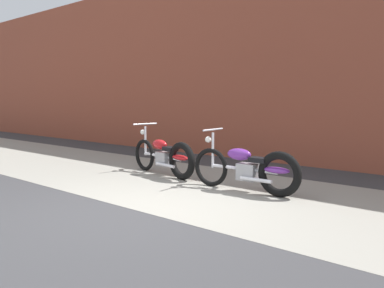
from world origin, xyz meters
The scene contains 5 objects.
ground_plane centered at (0.00, 0.00, 0.00)m, with size 80.00×80.00×0.00m, color #38383A.
sidewalk_slab centered at (0.00, 1.75, 0.00)m, with size 36.00×3.50×0.01m, color gray.
brick_building_wall centered at (0.00, 5.20, 2.50)m, with size 36.00×0.50×5.00m, color brown.
motorcycle_red centered at (-1.42, 2.06, 0.40)m, with size 1.99×0.68×1.03m.
motorcycle_purple centered at (0.63, 1.93, 0.40)m, with size 2.01×0.58×1.03m.
Camera 1 is at (3.99, -3.59, 1.54)m, focal length 36.92 mm.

